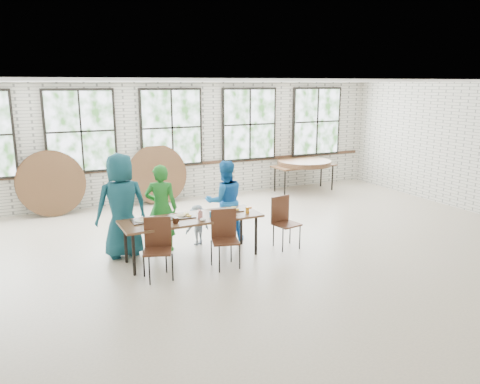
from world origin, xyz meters
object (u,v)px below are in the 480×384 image
(chair_near_left, at_px, (158,243))
(dining_table, at_px, (192,220))
(chair_near_right, at_px, (224,233))
(storage_table, at_px, (304,167))

(chair_near_left, bearing_deg, dining_table, 53.72)
(chair_near_right, xyz_separation_m, storage_table, (4.23, 4.12, 0.13))
(dining_table, xyz_separation_m, chair_near_left, (-0.74, -0.50, -0.13))
(dining_table, relative_size, chair_near_left, 2.54)
(dining_table, xyz_separation_m, storage_table, (4.61, 3.61, -0.00))
(chair_near_right, height_order, storage_table, chair_near_right)
(dining_table, height_order, chair_near_left, chair_near_left)
(storage_table, bearing_deg, chair_near_right, -139.73)
(chair_near_left, xyz_separation_m, storage_table, (5.36, 4.11, 0.13))
(dining_table, bearing_deg, chair_near_right, -54.44)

